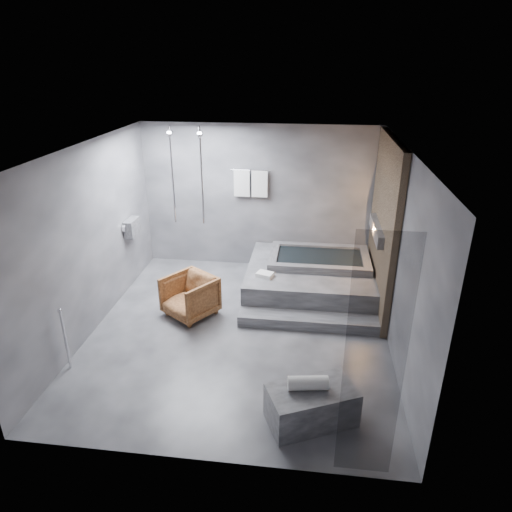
# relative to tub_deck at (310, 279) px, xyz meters

# --- Properties ---
(room) EXTENTS (5.00, 5.04, 2.82)m
(room) POSITION_rel_tub_deck_xyz_m (-0.65, -1.21, 1.48)
(room) COLOR #313234
(room) RESTS_ON ground
(tub_deck) EXTENTS (2.20, 2.00, 0.50)m
(tub_deck) POSITION_rel_tub_deck_xyz_m (0.00, 0.00, 0.00)
(tub_deck) COLOR #37373A
(tub_deck) RESTS_ON ground
(tub_step) EXTENTS (2.20, 0.36, 0.18)m
(tub_step) POSITION_rel_tub_deck_xyz_m (0.00, -1.18, -0.16)
(tub_step) COLOR #37373A
(tub_step) RESTS_ON ground
(concrete_bench) EXTENTS (1.13, 0.91, 0.45)m
(concrete_bench) POSITION_rel_tub_deck_xyz_m (0.08, -3.22, -0.03)
(concrete_bench) COLOR #353638
(concrete_bench) RESTS_ON ground
(driftwood_chair) EXTENTS (1.02, 1.03, 0.68)m
(driftwood_chair) POSITION_rel_tub_deck_xyz_m (-1.92, -1.07, 0.09)
(driftwood_chair) COLOR #4A2712
(driftwood_chair) RESTS_ON ground
(rolled_towel) EXTENTS (0.48, 0.23, 0.16)m
(rolled_towel) POSITION_rel_tub_deck_xyz_m (0.03, -3.21, 0.28)
(rolled_towel) COLOR silver
(rolled_towel) RESTS_ON concrete_bench
(deck_towel) EXTENTS (0.32, 0.27, 0.07)m
(deck_towel) POSITION_rel_tub_deck_xyz_m (-0.76, -0.52, 0.29)
(deck_towel) COLOR white
(deck_towel) RESTS_ON tub_deck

